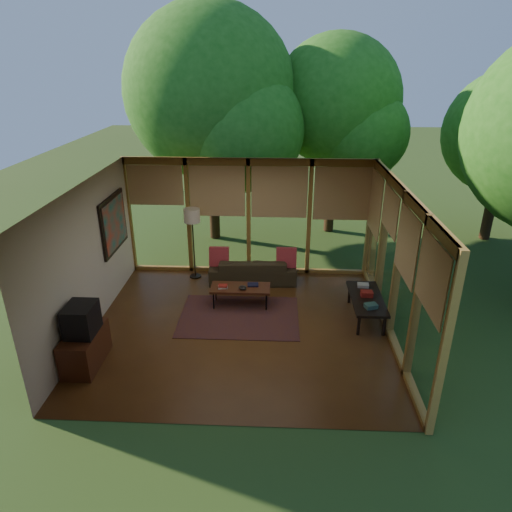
{
  "coord_description": "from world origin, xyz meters",
  "views": [
    {
      "loc": [
        0.63,
        -7.33,
        4.67
      ],
      "look_at": [
        0.25,
        0.7,
        1.18
      ],
      "focal_mm": 32.0,
      "sensor_mm": 36.0,
      "label": 1
    }
  ],
  "objects_px": {
    "sofa": "(253,269)",
    "coffee_table": "(240,288)",
    "media_cabinet": "(85,348)",
    "television": "(81,319)",
    "floor_lamp": "(192,219)",
    "side_console": "(367,299)"
  },
  "relations": [
    {
      "from": "floor_lamp",
      "to": "television",
      "type": "bearing_deg",
      "value": -110.1
    },
    {
      "from": "television",
      "to": "coffee_table",
      "type": "bearing_deg",
      "value": 40.83
    },
    {
      "from": "media_cabinet",
      "to": "television",
      "type": "relative_size",
      "value": 1.82
    },
    {
      "from": "media_cabinet",
      "to": "side_console",
      "type": "relative_size",
      "value": 0.71
    },
    {
      "from": "television",
      "to": "floor_lamp",
      "type": "height_order",
      "value": "floor_lamp"
    },
    {
      "from": "media_cabinet",
      "to": "coffee_table",
      "type": "height_order",
      "value": "media_cabinet"
    },
    {
      "from": "sofa",
      "to": "floor_lamp",
      "type": "relative_size",
      "value": 1.18
    },
    {
      "from": "television",
      "to": "media_cabinet",
      "type": "bearing_deg",
      "value": 180.0
    },
    {
      "from": "media_cabinet",
      "to": "coffee_table",
      "type": "relative_size",
      "value": 0.83
    },
    {
      "from": "media_cabinet",
      "to": "floor_lamp",
      "type": "relative_size",
      "value": 0.61
    },
    {
      "from": "television",
      "to": "side_console",
      "type": "distance_m",
      "value": 5.15
    },
    {
      "from": "floor_lamp",
      "to": "coffee_table",
      "type": "height_order",
      "value": "floor_lamp"
    },
    {
      "from": "television",
      "to": "floor_lamp",
      "type": "xyz_separation_m",
      "value": [
        1.22,
        3.34,
        0.56
      ]
    },
    {
      "from": "floor_lamp",
      "to": "side_console",
      "type": "bearing_deg",
      "value": -24.64
    },
    {
      "from": "floor_lamp",
      "to": "side_console",
      "type": "relative_size",
      "value": 1.18
    },
    {
      "from": "sofa",
      "to": "side_console",
      "type": "height_order",
      "value": "sofa"
    },
    {
      "from": "media_cabinet",
      "to": "side_console",
      "type": "distance_m",
      "value": 5.15
    },
    {
      "from": "television",
      "to": "sofa",
      "type": "bearing_deg",
      "value": 51.3
    },
    {
      "from": "sofa",
      "to": "coffee_table",
      "type": "height_order",
      "value": "sofa"
    },
    {
      "from": "television",
      "to": "side_console",
      "type": "height_order",
      "value": "television"
    },
    {
      "from": "sofa",
      "to": "coffee_table",
      "type": "relative_size",
      "value": 1.62
    },
    {
      "from": "floor_lamp",
      "to": "media_cabinet",
      "type": "bearing_deg",
      "value": -110.4
    }
  ]
}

